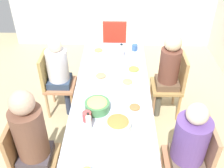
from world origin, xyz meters
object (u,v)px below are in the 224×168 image
Objects in this scene: person_5 at (59,71)px; chair_3 at (194,158)px; plate_2 at (134,70)px; plate_4 at (101,76)px; person_3 at (188,144)px; plate_3 at (127,82)px; bottle_0 at (89,122)px; plate_0 at (98,51)px; bottle_1 at (121,51)px; chair_2 at (114,46)px; chair_5 at (54,81)px; bowl_1 at (118,124)px; chair_0 at (173,82)px; person_0 at (168,69)px; bowl_0 at (97,105)px; cup_2 at (87,117)px; dining_table at (112,101)px; plate_1 at (135,108)px; chair_1 at (28,155)px; cup_0 at (135,48)px; person_1 at (32,137)px.

chair_3 is at bearing 50.82° from person_5.
plate_2 and plate_4 have the same top height.
person_3 is 5.25× the size of plate_4.
bottle_0 is (0.72, -0.38, 0.08)m from plate_3.
person_5 reaches higher than plate_0.
plate_3 is 0.59m from bottle_1.
chair_2 is 0.79× the size of person_5.
chair_2 is at bearing 141.17° from chair_5.
bowl_1 is at bearing 38.08° from chair_5.
chair_0 is 1.00× the size of chair_3.
person_0 reaches higher than bowl_0.
cup_2 is at bearing -102.96° from person_3.
bottle_1 is (-1.31, 0.31, 0.00)m from bottle_0.
chair_2 is 2.04m from cup_2.
chair_2 is (-1.61, 0.00, -0.18)m from dining_table.
plate_2 is at bearing -74.31° from person_0.
bottle_1 reaches higher than chair_0.
chair_0 reaches higher than plate_1.
person_5 is at bearing 175.66° from chair_1.
plate_1 is at bearing 46.88° from dining_table.
cup_2 is at bearing -165.16° from bottle_0.
bottle_0 is at bearing -96.85° from person_3.
bowl_0 is at bearing 150.86° from cup_2.
cup_2 is at bearing -15.51° from bottle_1.
bottle_1 is at bearing -41.97° from cup_0.
chair_3 is 1.73m from cup_0.
bottle_1 is at bearing 152.69° from plate_4.
plate_4 is at bearing 67.00° from chair_5.
chair_1 is 0.82m from bowl_0.
person_1 is 0.53m from cup_2.
person_5 reaches higher than chair_1.
chair_5 is at bearing -90.00° from person_0.
bottle_1 is at bearing 178.42° from bowl_1.
cup_0 is at bearing 161.99° from bottle_0.
bottle_1 is (0.15, 0.32, 0.08)m from plate_0.
plate_0 and plate_2 have the same top height.
bottle_0 reaches higher than plate_1.
bottle_0 is at bearing 102.16° from person_1.
person_3 is 5.54× the size of plate_0.
bottle_1 reaches higher than cup_2.
plate_4 is at bearing -135.24° from chair_3.
cup_0 is at bearing 147.61° from plate_4.
bowl_0 is at bearing -19.08° from cup_0.
plate_0 is at bearing -115.64° from bottle_1.
bowl_1 is (0.49, 0.07, 0.13)m from dining_table.
plate_3 is at bearing 141.69° from dining_table.
plate_3 is (-0.83, -0.63, 0.27)m from chair_3.
chair_0 is at bearing 138.14° from bottle_0.
plate_0 is 0.84× the size of bowl_0.
cup_0 is at bearing -162.67° from chair_3.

